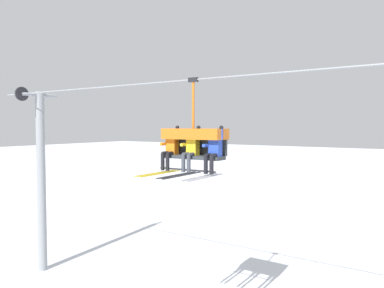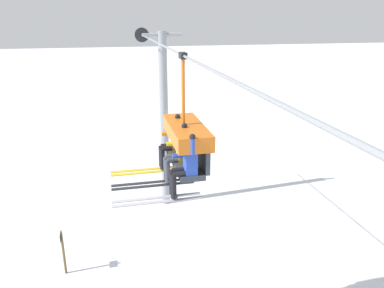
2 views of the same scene
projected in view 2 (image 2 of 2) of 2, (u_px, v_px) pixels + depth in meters
lift_tower_near at (164, 118)px, 15.96m from camera, size 0.36×1.88×7.73m
lift_cable at (186, 57)px, 6.76m from camera, size 19.18×0.05×0.05m
chairlift_chair at (187, 138)px, 7.61m from camera, size 1.86×0.74×2.57m
skier_orange at (171, 141)px, 8.32m from camera, size 0.48×1.70×1.34m
skier_yellow at (177, 152)px, 7.65m from camera, size 0.48×1.70×1.34m
skier_blue at (184, 165)px, 6.98m from camera, size 0.48×1.70×1.34m
trail_sign at (63, 250)px, 12.23m from camera, size 0.36×0.08×1.60m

